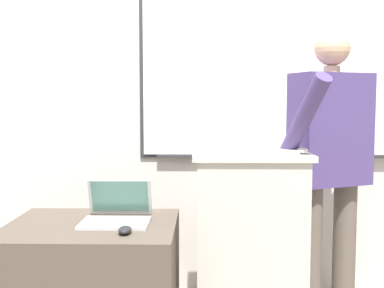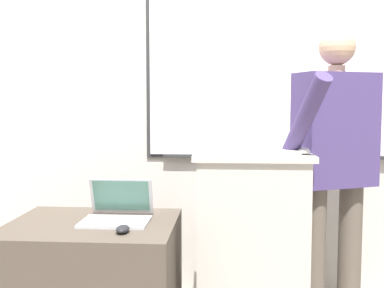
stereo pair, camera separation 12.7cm
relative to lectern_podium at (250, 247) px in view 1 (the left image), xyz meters
The scene contains 7 objects.
back_wall 1.16m from the lectern_podium, 113.38° to the left, with size 6.40×0.17×2.75m.
lectern_podium is the anchor object (origin of this frame).
person_presenter 0.67m from the lectern_podium, 19.46° to the left, with size 0.61×0.67×1.68m.
laptop 0.73m from the lectern_podium, 167.45° to the right, with size 0.33×0.31×0.20m.
wireless_keyboard 0.52m from the lectern_podium, 73.51° to the right, with size 0.44×0.12×0.02m.
computer_mouse_by_laptop 0.75m from the lectern_podium, 147.14° to the right, with size 0.06×0.10×0.03m.
computer_mouse_by_keyboard 0.59m from the lectern_podium, 15.88° to the right, with size 0.06×0.10×0.03m.
Camera 1 is at (0.07, -1.99, 1.28)m, focal length 45.00 mm.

